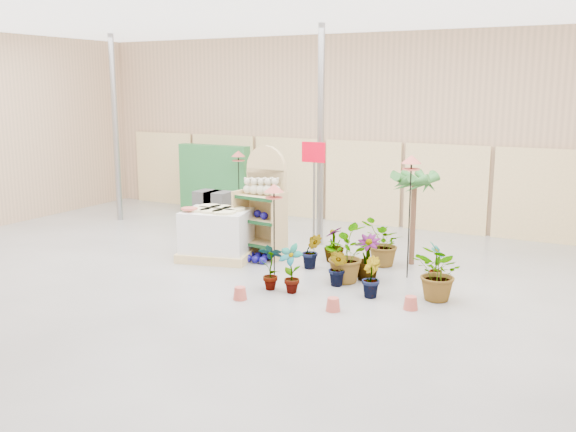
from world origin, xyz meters
The scene contains 24 objects.
room centered at (0.00, 0.91, 2.21)m, with size 15.20×12.10×4.70m.
display_shelf centered at (-0.57, 2.15, 0.99)m, with size 0.97×0.68×2.16m.
teddy_bears centered at (-0.53, 2.04, 1.37)m, with size 0.80×0.22×0.35m.
gazing_balls_shelf centered at (-0.57, 2.02, 0.85)m, with size 0.79×0.27×0.15m.
gazing_balls_floor centered at (-0.53, 1.71, 0.07)m, with size 0.63×0.39×0.15m.
pallet_stack centered at (-1.28, 1.56, 0.48)m, with size 1.57×1.41×0.99m.
charcoal_planters centered at (-2.44, 3.16, 0.50)m, with size 0.80×0.50×1.00m.
trellis_stock centered at (-3.80, 5.20, 0.90)m, with size 2.00×0.30×1.80m, color #266B34.
offer_sign centered at (0.10, 2.98, 1.57)m, with size 0.50×0.08×2.20m.
bird_table_front centered at (0.25, 1.08, 1.51)m, with size 0.34×0.34×1.63m.
bird_table_right centered at (2.36, 2.05, 1.99)m, with size 0.34×0.34×2.14m.
bird_table_back centered at (-2.75, 4.72, 1.62)m, with size 0.34×0.34×1.75m.
palm centered at (2.17, 2.93, 1.59)m, with size 0.70×0.70×1.85m.
potted_plant_0 centered at (0.59, 0.36, 0.39)m, with size 0.41×0.28×0.78m, color #2D6B2B.
potted_plant_1 centered at (1.49, 1.03, 0.32)m, with size 0.35×0.28×0.63m, color #2D6B2B.
potted_plant_2 centered at (1.46, 1.31, 0.48)m, with size 0.86×0.75×0.96m, color #2D6B2B.
potted_plant_3 centered at (1.78, 1.62, 0.39)m, with size 0.44×0.44×0.79m, color #2D6B2B.
potted_plant_4 centered at (2.87, 2.00, 0.35)m, with size 0.37×0.25×0.71m, color #2D6B2B.
potted_plant_5 centered at (0.64, 1.79, 0.33)m, with size 0.36×0.29×0.66m, color #2D6B2B.
potted_plant_6 centered at (1.74, 2.53, 0.44)m, with size 0.79×0.68×0.88m, color #2D6B2B.
potted_plant_8 centered at (0.95, 0.37, 0.40)m, with size 0.42×0.29×0.80m, color #2D6B2B.
potted_plant_9 centered at (2.15, 0.77, 0.32)m, with size 0.35×0.29×0.64m, color #2D6B2B.
potted_plant_10 centered at (3.17, 1.10, 0.44)m, with size 0.80×0.69×0.89m, color #2D6B2B.
potted_plant_11 centered at (0.81, 2.41, 0.34)m, with size 0.38×0.38×0.68m, color #2D6B2B.
Camera 1 is at (5.53, -8.42, 3.28)m, focal length 40.00 mm.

